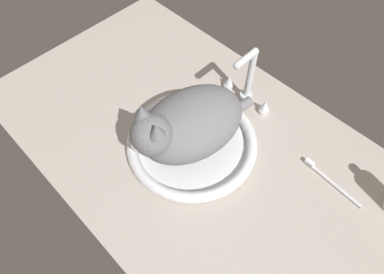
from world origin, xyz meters
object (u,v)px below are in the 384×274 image
at_px(cat, 186,126).
at_px(toothbrush, 331,182).
at_px(sink_basin, 192,142).
at_px(faucet, 247,83).

bearing_deg(cat, toothbrush, 29.28).
distance_m(sink_basin, toothbrush, 0.39).
distance_m(faucet, cat, 0.26).
bearing_deg(sink_basin, toothbrush, 27.01).
bearing_deg(toothbrush, cat, -150.72).
relative_size(sink_basin, toothbrush, 2.06).
bearing_deg(sink_basin, faucet, 90.00).
xyz_separation_m(sink_basin, faucet, (0.00, 0.23, 0.07)).
xyz_separation_m(faucet, toothbrush, (0.35, -0.05, -0.07)).
relative_size(sink_basin, faucet, 1.78).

